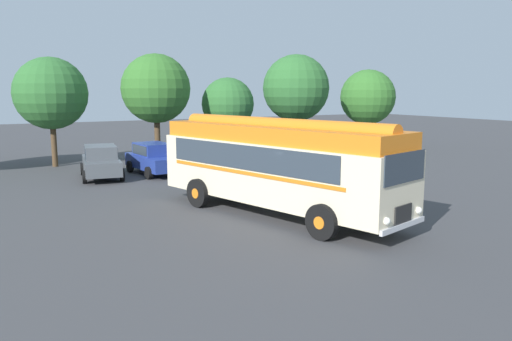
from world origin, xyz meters
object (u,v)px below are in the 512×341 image
Objects in this scene: box_van at (294,142)px; car_mid_right at (208,155)px; car_far_right at (252,153)px; vintage_bus at (277,163)px; car_near_left at (101,162)px; car_mid_left at (154,158)px.

car_mid_right is at bearing 176.43° from box_van.
box_van is (2.94, 0.01, 0.52)m from car_far_right.
vintage_bus is 10.79m from car_mid_right.
car_near_left is 8.42m from car_far_right.
vintage_bus is at bearing -70.75° from car_near_left.
car_near_left is 2.75m from car_mid_left.
car_far_right is (2.59, -0.36, 0.00)m from car_mid_right.
car_mid_right is (5.80, -0.37, 0.00)m from car_near_left.
box_van is at bearing -3.58° from car_near_left.
car_mid_left is at bearing 175.60° from car_mid_right.
car_mid_left is 3.07m from car_mid_right.
box_van is (7.52, 10.21, -0.53)m from vintage_bus.
car_near_left and car_mid_right have the same top height.
car_mid_left is 0.99× the size of car_far_right.
car_mid_right and car_far_right have the same top height.
car_mid_right is 0.73× the size of box_van.
car_mid_left is (-1.07, 10.79, -1.05)m from vintage_bus.
box_van reaches higher than car_mid_right.
car_far_right is 0.75× the size of box_van.
vintage_bus reaches higher than car_mid_right.
car_near_left is at bearing 177.29° from car_mid_left.
car_mid_left is at bearing 95.67° from vintage_bus.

